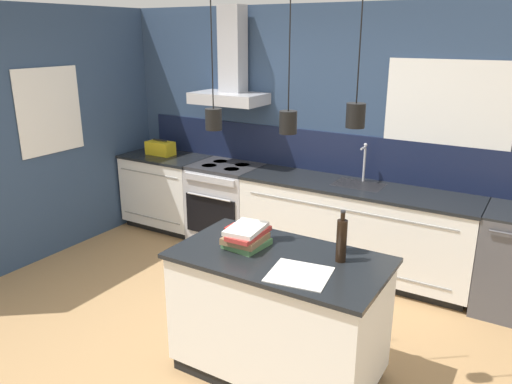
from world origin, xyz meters
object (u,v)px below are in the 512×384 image
at_px(red_supply_box, 240,234).
at_px(yellow_toolbox, 160,148).
at_px(oven_range, 226,203).
at_px(book_stack, 247,237).
at_px(bottle_on_island, 342,240).

relative_size(red_supply_box, yellow_toolbox, 0.57).
height_order(oven_range, red_supply_box, red_supply_box).
bearing_deg(oven_range, book_stack, -51.83).
xyz_separation_m(oven_range, red_supply_box, (1.28, -1.69, 0.50)).
distance_m(bottle_on_island, book_stack, 0.66).
xyz_separation_m(bottle_on_island, red_supply_box, (-0.74, -0.05, -0.10)).
height_order(bottle_on_island, red_supply_box, bottle_on_island).
xyz_separation_m(bottle_on_island, yellow_toolbox, (-2.98, 1.64, -0.07)).
bearing_deg(bottle_on_island, oven_range, 141.01).
height_order(oven_range, book_stack, book_stack).
distance_m(book_stack, yellow_toolbox, 2.93).
bearing_deg(red_supply_box, oven_range, 127.21).
bearing_deg(book_stack, oven_range, 128.17).
xyz_separation_m(oven_range, yellow_toolbox, (-0.96, 0.00, 0.54)).
bearing_deg(yellow_toolbox, bottle_on_island, -28.88).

